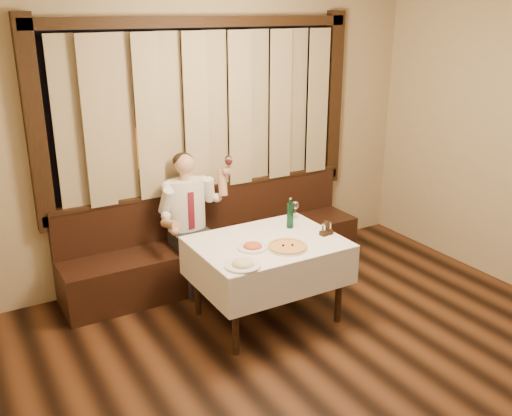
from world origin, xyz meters
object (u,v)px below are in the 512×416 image
dining_table (267,252)px  seated_man (190,211)px  pasta_red (253,244)px  pizza (288,247)px  green_bottle (290,215)px  cruet_caddy (326,230)px  banquette (217,248)px  pasta_cream (243,262)px

dining_table → seated_man: (-0.32, 0.94, 0.15)m
pasta_red → seated_man: (-0.13, 1.01, 0.01)m
pizza → green_bottle: (0.28, 0.39, 0.11)m
pizza → pasta_red: pasta_red is taller
dining_table → pizza: 0.26m
cruet_caddy → pasta_red: bearing=168.0°
banquette → pizza: banquette is taller
dining_table → seated_man: 1.00m
pizza → seated_man: size_ratio=0.26×
pasta_red → seated_man: 1.02m
banquette → pasta_cream: (-0.44, -1.37, 0.49)m
dining_table → pasta_red: 0.25m
pasta_red → cruet_caddy: (0.72, -0.07, 0.01)m
dining_table → pizza: bearing=-74.5°
pizza → pasta_red: size_ratio=1.35×
pasta_red → banquette: bearing=80.1°
banquette → dining_table: 1.08m
pasta_red → pasta_cream: 0.36m
pizza → cruet_caddy: size_ratio=2.71×
pizza → pasta_red: (-0.25, 0.15, 0.02)m
green_bottle → cruet_caddy: bearing=-59.3°
pasta_cream → banquette: bearing=72.4°
dining_table → pasta_red: bearing=-159.1°
pizza → dining_table: bearing=105.5°
cruet_caddy → banquette: bearing=107.8°
banquette → pasta_cream: 1.52m
dining_table → pizza: size_ratio=3.62×
banquette → green_bottle: (0.35, -0.85, 0.57)m
dining_table → pizza: pizza is taller
banquette → cruet_caddy: 1.37m
banquette → green_bottle: green_bottle is taller
cruet_caddy → seated_man: seated_man is taller
pasta_cream → pasta_red: bearing=48.2°
seated_man → cruet_caddy: bearing=-51.6°
green_bottle → cruet_caddy: 0.37m
banquette → green_bottle: 1.08m
pasta_cream → pizza: bearing=13.7°
green_bottle → pasta_cream: bearing=-146.6°
banquette → pasta_red: size_ratio=12.32×
dining_table → pasta_red: size_ratio=4.89×
pasta_red → cruet_caddy: size_ratio=2.00×
banquette → pasta_red: bearing=-99.9°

